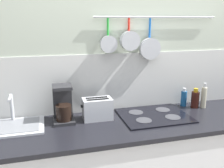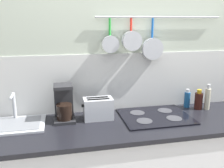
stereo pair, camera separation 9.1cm
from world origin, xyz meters
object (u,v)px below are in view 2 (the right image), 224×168
object	(u,v)px
toaster	(98,109)
bottle_dish_soap	(187,99)
coffee_maker	(64,105)
bottle_cooking_wine	(199,100)
bottle_hot_sauce	(208,98)

from	to	relation	value
toaster	bottle_dish_soap	distance (m)	0.85
coffee_maker	toaster	world-z (taller)	coffee_maker
toaster	bottle_cooking_wine	distance (m)	0.92
coffee_maker	bottle_dish_soap	distance (m)	1.11
bottle_dish_soap	bottle_cooking_wine	xyz separation A→B (m)	(0.07, -0.07, 0.00)
coffee_maker	bottle_dish_soap	world-z (taller)	coffee_maker
coffee_maker	bottle_hot_sauce	world-z (taller)	coffee_maker
toaster	bottle_cooking_wine	world-z (taller)	bottle_cooking_wine
bottle_cooking_wine	bottle_hot_sauce	size ratio (longest dim) A/B	0.78
coffee_maker	bottle_cooking_wine	world-z (taller)	coffee_maker
coffee_maker	bottle_hot_sauce	xyz separation A→B (m)	(1.26, -0.03, -0.02)
coffee_maker	bottle_cooking_wine	size ratio (longest dim) A/B	1.61
bottle_dish_soap	bottle_cooking_wine	distance (m)	0.10
coffee_maker	bottle_dish_soap	size ratio (longest dim) A/B	1.70
toaster	coffee_maker	bearing A→B (deg)	171.14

